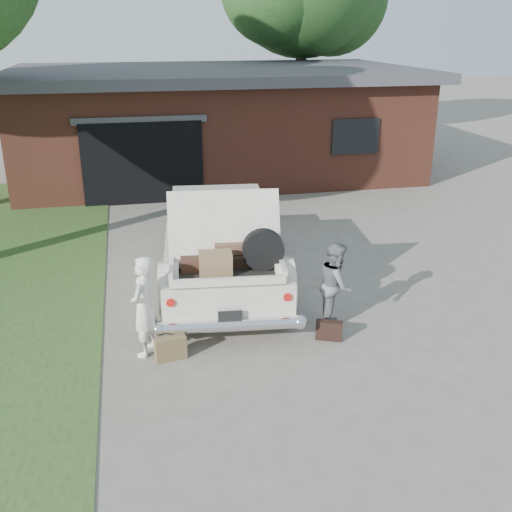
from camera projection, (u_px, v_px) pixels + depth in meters
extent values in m
plane|color=gray|center=(264.00, 334.00, 9.45)|extent=(90.00, 90.00, 0.00)
cube|color=brown|center=(215.00, 125.00, 19.59)|extent=(12.00, 7.00, 3.00)
cube|color=#4C4C51|center=(214.00, 73.00, 19.00)|extent=(12.80, 7.80, 0.30)
cube|color=black|center=(143.00, 163.00, 16.10)|extent=(3.20, 0.30, 2.20)
cube|color=#4C4C51|center=(140.00, 120.00, 15.62)|extent=(3.50, 0.12, 0.18)
cube|color=black|center=(355.00, 136.00, 17.04)|extent=(1.40, 0.08, 1.00)
cylinder|color=#38281E|center=(301.00, 79.00, 24.12)|extent=(0.44, 0.44, 5.06)
cube|color=white|center=(220.00, 248.00, 11.23)|extent=(2.52, 5.40, 0.68)
cube|color=#AEAE99|center=(218.00, 213.00, 11.30)|extent=(1.93, 2.26, 0.54)
cube|color=black|center=(216.00, 199.00, 12.23)|extent=(1.62, 0.25, 0.46)
cube|color=black|center=(221.00, 230.00, 10.39)|extent=(1.62, 0.25, 0.46)
cylinder|color=black|center=(169.00, 307.00, 9.60)|extent=(0.30, 0.71, 0.69)
cylinder|color=black|center=(283.00, 301.00, 9.78)|extent=(0.30, 0.71, 0.69)
cylinder|color=black|center=(173.00, 235.00, 12.89)|extent=(0.30, 0.71, 0.69)
cylinder|color=black|center=(258.00, 232.00, 13.08)|extent=(0.30, 0.71, 0.69)
cylinder|color=silver|center=(230.00, 325.00, 8.84)|extent=(2.15, 0.41, 0.19)
cylinder|color=#A5140F|center=(171.00, 302.00, 8.68)|extent=(0.14, 0.12, 0.13)
cylinder|color=#A5140F|center=(287.00, 296.00, 8.85)|extent=(0.14, 0.12, 0.13)
cube|color=black|center=(230.00, 316.00, 8.76)|extent=(0.36, 0.06, 0.18)
cube|color=black|center=(227.00, 271.00, 9.26)|extent=(1.73, 1.31, 0.04)
cube|color=white|center=(172.00, 267.00, 9.13)|extent=(0.18, 1.15, 0.19)
cube|color=white|center=(280.00, 262.00, 9.30)|extent=(0.18, 1.15, 0.19)
cube|color=white|center=(229.00, 282.00, 8.70)|extent=(1.67, 0.24, 0.13)
cube|color=white|center=(224.00, 228.00, 9.37)|extent=(1.80, 0.68, 1.13)
cube|color=#45281D|center=(200.00, 263.00, 9.24)|extent=(0.63, 0.44, 0.19)
cube|color=olive|center=(216.00, 263.00, 9.02)|extent=(0.53, 0.38, 0.34)
cube|color=black|center=(240.00, 260.00, 9.38)|extent=(0.61, 0.44, 0.18)
cube|color=brown|center=(230.00, 247.00, 9.41)|extent=(0.51, 0.36, 0.17)
cylinder|color=black|center=(263.00, 250.00, 9.14)|extent=(0.66, 0.23, 0.65)
imported|color=white|center=(144.00, 306.00, 8.65)|extent=(0.56, 0.66, 1.53)
imported|color=slate|center=(336.00, 285.00, 9.52)|extent=(0.72, 0.81, 1.41)
cube|color=olive|center=(171.00, 349.00, 8.68)|extent=(0.48, 0.23, 0.35)
cube|color=black|center=(329.00, 330.00, 9.24)|extent=(0.42, 0.27, 0.31)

